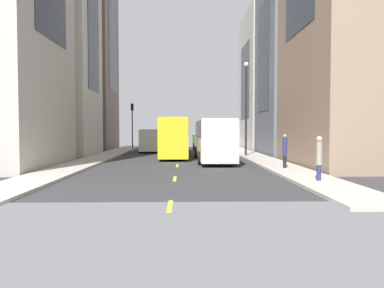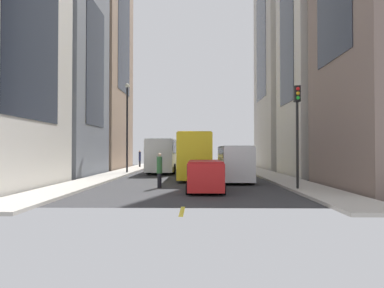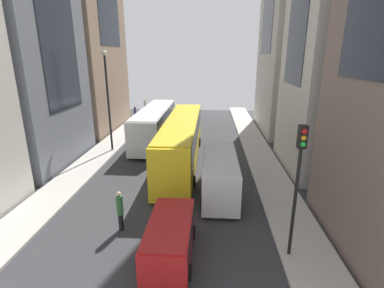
{
  "view_description": "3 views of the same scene",
  "coord_description": "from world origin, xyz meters",
  "px_view_note": "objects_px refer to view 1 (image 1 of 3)",
  "views": [
    {
      "loc": [
        -0.47,
        33.64,
        2.63
      ],
      "look_at": [
        -1.23,
        -0.52,
        1.25
      ],
      "focal_mm": 35.01,
      "sensor_mm": 36.0,
      "label": 1
    },
    {
      "loc": [
        0.56,
        -33.41,
        2.25
      ],
      "look_at": [
        0.05,
        -0.34,
        2.91
      ],
      "focal_mm": 31.34,
      "sensor_mm": 36.0,
      "label": 2
    },
    {
      "loc": [
        2.63,
        -25.48,
        8.41
      ],
      "look_at": [
        1.2,
        -3.41,
        1.57
      ],
      "focal_mm": 26.95,
      "sensor_mm": 36.0,
      "label": 3
    }
  ],
  "objects_px": {
    "delivery_van_white": "(151,139)",
    "pedestrian_walking_far": "(285,150)",
    "city_bus_white": "(213,136)",
    "traffic_light_near_corner": "(132,117)",
    "pedestrian_waiting_curb": "(319,156)",
    "streetcar_yellow": "(175,134)",
    "car_red_0": "(173,141)",
    "pedestrian_crossing_mid": "(194,141)"
  },
  "relations": [
    {
      "from": "streetcar_yellow",
      "to": "car_red_0",
      "type": "relative_size",
      "value": 3.43
    },
    {
      "from": "streetcar_yellow",
      "to": "delivery_van_white",
      "type": "relative_size",
      "value": 2.43
    },
    {
      "from": "delivery_van_white",
      "to": "car_red_0",
      "type": "height_order",
      "value": "delivery_van_white"
    },
    {
      "from": "delivery_van_white",
      "to": "pedestrian_waiting_curb",
      "type": "height_order",
      "value": "delivery_van_white"
    },
    {
      "from": "traffic_light_near_corner",
      "to": "city_bus_white",
      "type": "bearing_deg",
      "value": 117.83
    },
    {
      "from": "delivery_van_white",
      "to": "traffic_light_near_corner",
      "type": "relative_size",
      "value": 1.07
    },
    {
      "from": "pedestrian_walking_far",
      "to": "pedestrian_waiting_curb",
      "type": "distance_m",
      "value": 5.87
    },
    {
      "from": "streetcar_yellow",
      "to": "traffic_light_near_corner",
      "type": "bearing_deg",
      "value": -62.99
    },
    {
      "from": "delivery_van_white",
      "to": "pedestrian_crossing_mid",
      "type": "relative_size",
      "value": 2.91
    },
    {
      "from": "pedestrian_walking_far",
      "to": "traffic_light_near_corner",
      "type": "distance_m",
      "value": 28.09
    },
    {
      "from": "pedestrian_waiting_curb",
      "to": "car_red_0",
      "type": "bearing_deg",
      "value": -154.96
    },
    {
      "from": "car_red_0",
      "to": "pedestrian_waiting_curb",
      "type": "bearing_deg",
      "value": 104.49
    },
    {
      "from": "city_bus_white",
      "to": "traffic_light_near_corner",
      "type": "relative_size",
      "value": 2.14
    },
    {
      "from": "traffic_light_near_corner",
      "to": "streetcar_yellow",
      "type": "bearing_deg",
      "value": 117.01
    },
    {
      "from": "delivery_van_white",
      "to": "pedestrian_waiting_curb",
      "type": "bearing_deg",
      "value": 112.35
    },
    {
      "from": "streetcar_yellow",
      "to": "traffic_light_near_corner",
      "type": "relative_size",
      "value": 2.59
    },
    {
      "from": "city_bus_white",
      "to": "delivery_van_white",
      "type": "xyz_separation_m",
      "value": [
        6.21,
        -11.56,
        -0.49
      ]
    },
    {
      "from": "delivery_van_white",
      "to": "traffic_light_near_corner",
      "type": "xyz_separation_m",
      "value": [
        2.87,
        -5.64,
        2.63
      ]
    },
    {
      "from": "city_bus_white",
      "to": "car_red_0",
      "type": "height_order",
      "value": "city_bus_white"
    },
    {
      "from": "city_bus_white",
      "to": "pedestrian_crossing_mid",
      "type": "distance_m",
      "value": 15.74
    },
    {
      "from": "city_bus_white",
      "to": "pedestrian_walking_far",
      "type": "relative_size",
      "value": 5.75
    },
    {
      "from": "city_bus_white",
      "to": "traffic_light_near_corner",
      "type": "distance_m",
      "value": 19.57
    },
    {
      "from": "pedestrian_walking_far",
      "to": "pedestrian_crossing_mid",
      "type": "xyz_separation_m",
      "value": [
        5.18,
        -23.17,
        -0.17
      ]
    },
    {
      "from": "streetcar_yellow",
      "to": "city_bus_white",
      "type": "bearing_deg",
      "value": 119.37
    },
    {
      "from": "streetcar_yellow",
      "to": "pedestrian_waiting_curb",
      "type": "height_order",
      "value": "streetcar_yellow"
    },
    {
      "from": "delivery_van_white",
      "to": "pedestrian_waiting_curb",
      "type": "distance_m",
      "value": 26.95
    },
    {
      "from": "delivery_van_white",
      "to": "pedestrian_crossing_mid",
      "type": "xyz_separation_m",
      "value": [
        -5.0,
        -4.11,
        -0.39
      ]
    },
    {
      "from": "delivery_van_white",
      "to": "car_red_0",
      "type": "xyz_separation_m",
      "value": [
        -2.29,
        -5.88,
        -0.52
      ]
    },
    {
      "from": "pedestrian_walking_far",
      "to": "pedestrian_crossing_mid",
      "type": "bearing_deg",
      "value": 27.13
    },
    {
      "from": "car_red_0",
      "to": "pedestrian_waiting_curb",
      "type": "distance_m",
      "value": 31.82
    },
    {
      "from": "city_bus_white",
      "to": "car_red_0",
      "type": "bearing_deg",
      "value": -77.33
    },
    {
      "from": "pedestrian_walking_far",
      "to": "pedestrian_crossing_mid",
      "type": "height_order",
      "value": "pedestrian_walking_far"
    },
    {
      "from": "streetcar_yellow",
      "to": "pedestrian_waiting_curb",
      "type": "bearing_deg",
      "value": 110.9
    },
    {
      "from": "delivery_van_white",
      "to": "car_red_0",
      "type": "bearing_deg",
      "value": -111.25
    },
    {
      "from": "city_bus_white",
      "to": "pedestrian_walking_far",
      "type": "bearing_deg",
      "value": 117.96
    },
    {
      "from": "delivery_van_white",
      "to": "pedestrian_walking_far",
      "type": "height_order",
      "value": "delivery_van_white"
    },
    {
      "from": "pedestrian_waiting_curb",
      "to": "traffic_light_near_corner",
      "type": "xyz_separation_m",
      "value": [
        13.12,
        -30.57,
        2.82
      ]
    },
    {
      "from": "delivery_van_white",
      "to": "pedestrian_crossing_mid",
      "type": "distance_m",
      "value": 6.49
    },
    {
      "from": "city_bus_white",
      "to": "pedestrian_waiting_curb",
      "type": "distance_m",
      "value": 13.98
    },
    {
      "from": "delivery_van_white",
      "to": "pedestrian_walking_far",
      "type": "relative_size",
      "value": 2.87
    },
    {
      "from": "pedestrian_waiting_curb",
      "to": "city_bus_white",
      "type": "bearing_deg",
      "value": -152.63
    },
    {
      "from": "pedestrian_crossing_mid",
      "to": "streetcar_yellow",
      "type": "bearing_deg",
      "value": 140.25
    }
  ]
}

